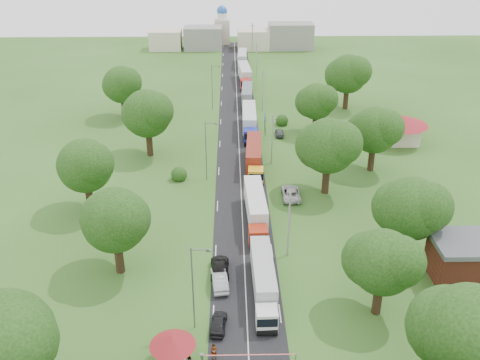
{
  "coord_description": "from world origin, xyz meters",
  "views": [
    {
      "loc": [
        -1.6,
        -63.21,
        38.61
      ],
      "look_at": [
        -0.21,
        8.57,
        3.0
      ],
      "focal_mm": 40.0,
      "sensor_mm": 36.0,
      "label": 1
    }
  ],
  "objects_px": {
    "boom_barrier": "(235,356)",
    "car_lane_front": "(218,323)",
    "car_lane_mid": "(220,280)",
    "guard_booth": "(173,347)",
    "pedestrian_near": "(214,352)",
    "truck_0": "(263,280)",
    "info_sign": "(265,119)"
  },
  "relations": [
    {
      "from": "boom_barrier",
      "to": "info_sign",
      "type": "height_order",
      "value": "info_sign"
    },
    {
      "from": "boom_barrier",
      "to": "car_lane_mid",
      "type": "bearing_deg",
      "value": 97.79
    },
    {
      "from": "boom_barrier",
      "to": "pedestrian_near",
      "type": "bearing_deg",
      "value": 165.93
    },
    {
      "from": "pedestrian_near",
      "to": "car_lane_front",
      "type": "bearing_deg",
      "value": 80.56
    },
    {
      "from": "info_sign",
      "to": "truck_0",
      "type": "height_order",
      "value": "info_sign"
    },
    {
      "from": "car_lane_front",
      "to": "pedestrian_near",
      "type": "bearing_deg",
      "value": 91.14
    },
    {
      "from": "car_lane_mid",
      "to": "pedestrian_near",
      "type": "xyz_separation_m",
      "value": [
        -0.35,
        -11.5,
        0.11
      ]
    },
    {
      "from": "guard_booth",
      "to": "pedestrian_near",
      "type": "relative_size",
      "value": 2.4
    },
    {
      "from": "car_lane_front",
      "to": "pedestrian_near",
      "type": "distance_m",
      "value": 4.35
    },
    {
      "from": "car_lane_front",
      "to": "car_lane_mid",
      "type": "bearing_deg",
      "value": -84.21
    },
    {
      "from": "guard_booth",
      "to": "pedestrian_near",
      "type": "distance_m",
      "value": 4.07
    },
    {
      "from": "boom_barrier",
      "to": "truck_0",
      "type": "bearing_deg",
      "value": 72.22
    },
    {
      "from": "guard_booth",
      "to": "truck_0",
      "type": "xyz_separation_m",
      "value": [
        9.17,
        10.4,
        -0.18
      ]
    },
    {
      "from": "car_lane_mid",
      "to": "boom_barrier",
      "type": "bearing_deg",
      "value": 90.86
    },
    {
      "from": "guard_booth",
      "to": "car_lane_front",
      "type": "distance_m",
      "value": 6.57
    },
    {
      "from": "info_sign",
      "to": "truck_0",
      "type": "bearing_deg",
      "value": -93.72
    },
    {
      "from": "info_sign",
      "to": "car_lane_mid",
      "type": "relative_size",
      "value": 0.83
    },
    {
      "from": "pedestrian_near",
      "to": "info_sign",
      "type": "bearing_deg",
      "value": 77.04
    },
    {
      "from": "truck_0",
      "to": "pedestrian_near",
      "type": "xyz_separation_m",
      "value": [
        -5.33,
        -9.9,
        -1.06
      ]
    },
    {
      "from": "car_lane_front",
      "to": "pedestrian_near",
      "type": "relative_size",
      "value": 2.14
    },
    {
      "from": "truck_0",
      "to": "car_lane_front",
      "type": "distance_m",
      "value": 7.58
    },
    {
      "from": "car_lane_mid",
      "to": "pedestrian_near",
      "type": "height_order",
      "value": "pedestrian_near"
    },
    {
      "from": "boom_barrier",
      "to": "guard_booth",
      "type": "xyz_separation_m",
      "value": [
        -5.84,
        -0.0,
        1.27
      ]
    },
    {
      "from": "guard_booth",
      "to": "car_lane_front",
      "type": "relative_size",
      "value": 1.12
    },
    {
      "from": "truck_0",
      "to": "car_lane_mid",
      "type": "relative_size",
      "value": 2.75
    },
    {
      "from": "guard_booth",
      "to": "boom_barrier",
      "type": "bearing_deg",
      "value": 0.01
    },
    {
      "from": "info_sign",
      "to": "car_lane_mid",
      "type": "xyz_separation_m",
      "value": [
        -8.2,
        -48.0,
        -2.19
      ]
    },
    {
      "from": "boom_barrier",
      "to": "guard_booth",
      "type": "relative_size",
      "value": 2.1
    },
    {
      "from": "info_sign",
      "to": "pedestrian_near",
      "type": "bearing_deg",
      "value": -98.18
    },
    {
      "from": "boom_barrier",
      "to": "info_sign",
      "type": "xyz_separation_m",
      "value": [
        6.56,
        60.0,
        2.11
      ]
    },
    {
      "from": "guard_booth",
      "to": "truck_0",
      "type": "distance_m",
      "value": 13.87
    },
    {
      "from": "boom_barrier",
      "to": "car_lane_front",
      "type": "relative_size",
      "value": 2.35
    }
  ]
}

